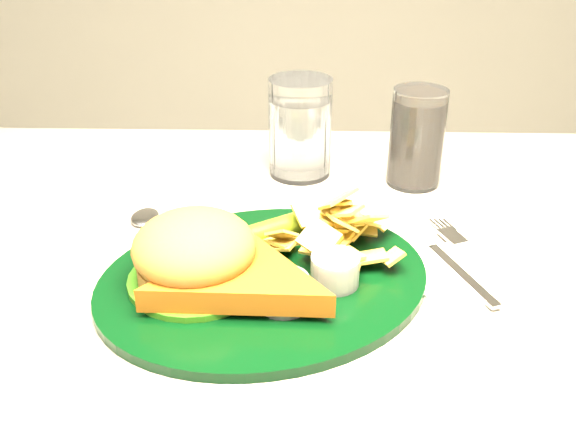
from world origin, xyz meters
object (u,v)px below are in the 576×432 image
fork_napkin (460,270)px  water_glass (300,128)px  cola_glass (417,138)px  dinner_plate (264,252)px

fork_napkin → water_glass: bearing=103.1°
cola_glass → fork_napkin: size_ratio=0.83×
cola_glass → fork_napkin: bearing=-85.5°
water_glass → fork_napkin: bearing=-55.9°
water_glass → fork_napkin: water_glass is taller
water_glass → dinner_plate: bearing=-96.7°
dinner_plate → cola_glass: cola_glass is taller
dinner_plate → fork_napkin: size_ratio=2.17×
dinner_plate → fork_napkin: (0.20, 0.02, -0.03)m
cola_glass → fork_napkin: cola_glass is taller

